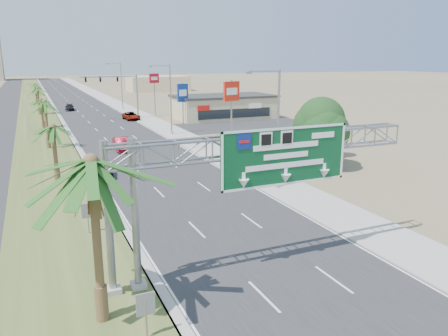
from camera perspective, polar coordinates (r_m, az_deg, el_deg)
The scene contains 28 objects.
road at distance 120.00m, azimuth -18.67°, elevation 8.19°, with size 12.00×300.00×0.02m, color #28282B.
sidewalk_right at distance 121.08m, azimuth -14.63°, elevation 8.53°, with size 4.00×300.00×0.10m, color #9E9B93.
median_grass at distance 119.49m, azimuth -23.48°, elevation 7.77°, with size 7.00×300.00×0.12m, color #3E5224.
opposing_road at distance 119.63m, azimuth -26.84°, elevation 7.40°, with size 8.00×300.00×0.02m, color #28282B.
sign_gantry at distance 21.95m, azimuth 4.01°, elevation 1.55°, with size 16.75×1.24×7.50m.
palm_near at distance 17.54m, azimuth -16.99°, elevation 0.68°, with size 5.70×5.70×8.35m.
palm_row_b at distance 41.45m, azimuth -21.47°, elevation 4.91°, with size 3.99×3.99×5.95m.
palm_row_c at distance 57.25m, azimuth -22.39°, elevation 7.88°, with size 3.99×3.99×6.75m.
palm_row_d at distance 75.29m, azimuth -22.81°, elevation 8.13°, with size 3.99×3.99×5.45m.
palm_row_e at distance 94.19m, azimuth -23.19°, elevation 9.48°, with size 3.99×3.99×6.15m.
palm_row_f at distance 119.17m, azimuth -23.46°, elevation 10.01°, with size 3.99×3.99×5.75m.
streetlight_near at distance 36.57m, azimuth 6.76°, elevation 4.36°, with size 3.27×0.44×10.00m.
streetlight_mid at distance 64.01m, azimuth -7.13°, elevation 8.49°, with size 3.27×0.44×10.00m.
streetlight_far at distance 98.92m, azimuth -13.32°, elevation 10.17°, with size 3.27×0.44×10.00m.
signal_mast at distance 82.81m, azimuth -12.66°, elevation 9.62°, with size 10.28×0.71×8.00m.
store_building at distance 82.46m, azimuth -0.06°, elevation 7.95°, with size 18.00×10.00×4.00m, color tan.
oak_near at distance 44.12m, azimuth 12.78°, elevation 5.55°, with size 4.50×4.50×6.80m.
oak_far at distance 49.17m, azimuth 12.79°, elevation 5.56°, with size 3.50×3.50×5.60m.
median_signback_a at distance 17.99m, azimuth -10.19°, elevation -17.51°, with size 0.75×0.08×2.08m.
median_signback_b at distance 28.69m, azimuth -17.39°, elevation -5.62°, with size 0.75×0.08×2.08m.
building_distant_right at distance 154.79m, azimuth -8.60°, elevation 10.85°, with size 20.00×12.00×5.00m, color tan.
car_left_lane at distance 42.81m, azimuth -15.67°, elevation 0.02°, with size 1.87×4.66×1.59m, color black.
car_mid_lane at distance 54.23m, azimuth -13.19°, elevation 3.06°, with size 1.67×4.79×1.58m, color maroon.
car_right_lane at distance 81.56m, azimuth -12.03°, elevation 6.65°, with size 2.32×5.03×1.40m, color gray.
car_far at distance 100.22m, azimuth -19.52°, elevation 7.46°, with size 1.82×4.47×1.30m, color black.
pole_sign_red_near at distance 54.92m, azimuth 0.98°, elevation 9.55°, with size 2.39×0.93×8.30m.
pole_sign_blue at distance 74.63m, azimuth -5.42°, elevation 9.58°, with size 2.02×0.73×6.96m.
pole_sign_red_far at distance 87.30m, azimuth -9.11°, elevation 11.07°, with size 2.14×1.13×8.23m.
Camera 1 is at (-11.12, -9.00, 10.81)m, focal length 35.00 mm.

